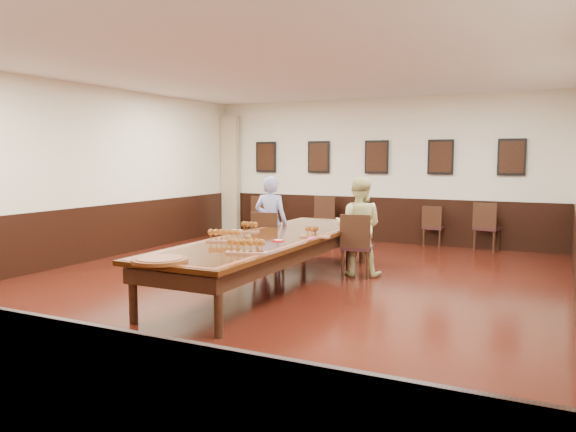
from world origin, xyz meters
The scene contains 23 objects.
floor centered at (0.00, 0.00, -0.01)m, with size 8.00×10.00×0.02m, color black.
ceiling centered at (0.00, 0.00, 3.21)m, with size 8.00×10.00×0.02m, color white.
wall_back centered at (0.00, 5.01, 1.60)m, with size 8.00×0.02×3.20m, color #EFE9C8.
wall_left centered at (-4.01, 0.00, 1.60)m, with size 0.02×10.00×3.20m, color #EFE9C8.
chair_man centered at (-0.68, 1.13, 0.49)m, with size 0.46×0.50×0.99m, color black, non-canonical shape.
chair_woman centered at (0.87, 1.23, 0.51)m, with size 0.47×0.52×1.01m, color black, non-canonical shape.
spare_chair_a centered at (-2.75, 4.70, 0.48)m, with size 0.45×0.49×0.97m, color black, non-canonical shape.
spare_chair_b centered at (-1.15, 4.81, 0.50)m, with size 0.47×0.51×1.01m, color black, non-canonical shape.
spare_chair_c centered at (1.32, 4.82, 0.44)m, with size 0.41×0.45×0.87m, color black, non-canonical shape.
spare_chair_d centered at (2.40, 4.77, 0.49)m, with size 0.46×0.50×0.99m, color black, non-canonical shape.
person_man centered at (-0.69, 1.23, 0.79)m, with size 0.58×0.38×1.58m, color #4E61C4.
person_woman centered at (0.85, 1.34, 0.79)m, with size 0.79×0.61×1.58m, color #DCD489.
pink_phone centered at (0.60, 0.04, 0.76)m, with size 0.07×0.15×0.01m, color #F45194.
curtain centered at (-3.75, 4.82, 1.45)m, with size 0.45×0.18×2.90m, color tan.
wainscoting centered at (0.00, 0.00, 0.50)m, with size 8.00×10.00×1.00m.
conference_table centered at (0.00, 0.00, 0.61)m, with size 1.40×5.00×0.76m.
posters centered at (0.00, 4.94, 1.90)m, with size 6.14×0.04×0.74m.
flight_a centered at (-0.56, 0.21, 0.83)m, with size 0.47×0.21×0.17m.
flight_b centered at (0.58, 0.16, 0.83)m, with size 0.45×0.21×0.16m.
flight_c centered at (-0.34, -0.78, 0.83)m, with size 0.49×0.28×0.18m.
flight_d centered at (0.44, -1.48, 0.84)m, with size 0.53×0.29×0.19m.
red_plate_grp centered at (0.30, -0.41, 0.76)m, with size 0.18×0.18×0.02m.
carved_platter centered at (-0.17, -2.34, 0.77)m, with size 0.76×0.76×0.05m.
Camera 1 is at (3.79, -7.15, 1.90)m, focal length 35.00 mm.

